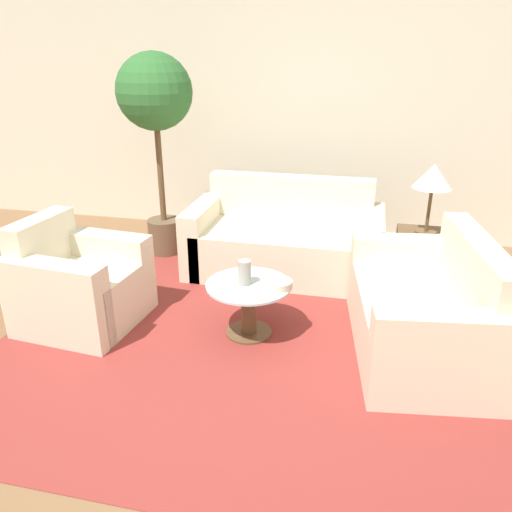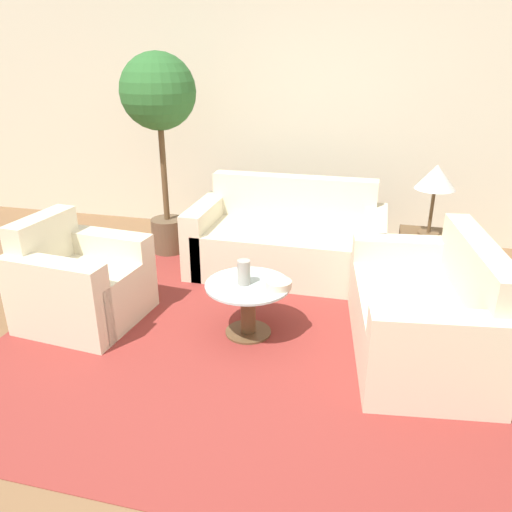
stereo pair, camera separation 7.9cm
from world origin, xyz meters
name	(u,v)px [view 1 (the left image)]	position (x,y,z in m)	size (l,w,h in m)	color
ground_plane	(217,375)	(0.00, 0.00, 0.00)	(14.00, 14.00, 0.00)	brown
wall_back	(292,121)	(0.00, 3.02, 1.30)	(10.00, 0.06, 2.60)	beige
rug	(249,333)	(0.08, 0.57, 0.00)	(3.65, 3.38, 0.01)	maroon
sofa_main	(285,242)	(0.15, 1.84, 0.30)	(1.84, 0.91, 0.88)	beige
armchair	(77,287)	(-1.30, 0.47, 0.30)	(0.91, 0.91, 0.85)	beige
loveseat	(429,315)	(1.39, 0.63, 0.30)	(1.05, 1.56, 0.87)	beige
coffee_table	(249,302)	(0.08, 0.57, 0.28)	(0.64, 0.64, 0.43)	brown
side_table	(422,262)	(1.42, 1.66, 0.27)	(0.47, 0.47, 0.55)	brown
table_lamp	(433,178)	(1.42, 1.66, 1.04)	(0.34, 0.34, 0.62)	brown
potted_plant	(156,108)	(-1.19, 2.02, 1.51)	(0.74, 0.74, 2.04)	brown
vase	(245,272)	(0.05, 0.57, 0.52)	(0.10, 0.10, 0.19)	#9E998E
bowl	(279,284)	(0.32, 0.56, 0.45)	(0.19, 0.19, 0.06)	beige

